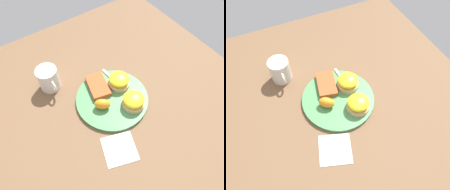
# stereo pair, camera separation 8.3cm
# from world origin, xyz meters

# --- Properties ---
(ground_plane) EXTENTS (1.10, 1.10, 0.00)m
(ground_plane) POSITION_xyz_m (0.00, 0.00, 0.00)
(ground_plane) COLOR brown
(plate) EXTENTS (0.28, 0.28, 0.01)m
(plate) POSITION_xyz_m (0.00, 0.00, 0.01)
(plate) COLOR #47844C
(plate) RESTS_ON ground_plane
(sandwich_benedict_left) EXTENTS (0.09, 0.09, 0.05)m
(sandwich_benedict_left) POSITION_xyz_m (0.07, 0.05, 0.04)
(sandwich_benedict_left) COLOR tan
(sandwich_benedict_left) RESTS_ON plate
(sandwich_benedict_right) EXTENTS (0.09, 0.09, 0.05)m
(sandwich_benedict_right) POSITION_xyz_m (-0.04, 0.06, 0.04)
(sandwich_benedict_right) COLOR tan
(sandwich_benedict_right) RESTS_ON plate
(hashbrown_patty) EXTENTS (0.13, 0.10, 0.02)m
(hashbrown_patty) POSITION_xyz_m (-0.07, -0.02, 0.02)
(hashbrown_patty) COLOR #B14F27
(hashbrown_patty) RESTS_ON plate
(orange_wedge) EXTENTS (0.06, 0.07, 0.04)m
(orange_wedge) POSITION_xyz_m (0.01, -0.05, 0.04)
(orange_wedge) COLOR orange
(orange_wedge) RESTS_ON plate
(fork) EXTENTS (0.19, 0.03, 0.00)m
(fork) POSITION_xyz_m (-0.03, 0.06, 0.02)
(fork) COLOR silver
(fork) RESTS_ON plate
(cup) EXTENTS (0.11, 0.08, 0.10)m
(cup) POSITION_xyz_m (-0.20, -0.17, 0.05)
(cup) COLOR silver
(cup) RESTS_ON ground_plane
(napkin) EXTENTS (0.14, 0.14, 0.00)m
(napkin) POSITION_xyz_m (0.18, -0.09, 0.00)
(napkin) COLOR white
(napkin) RESTS_ON ground_plane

